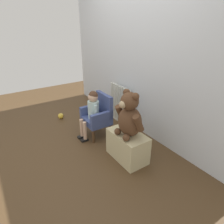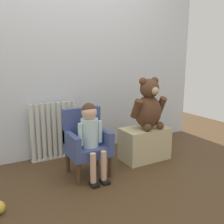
{
  "view_description": "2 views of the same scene",
  "coord_description": "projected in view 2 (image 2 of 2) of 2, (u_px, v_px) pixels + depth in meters",
  "views": [
    {
      "loc": [
        2.39,
        -0.96,
        1.71
      ],
      "look_at": [
        0.27,
        0.45,
        0.52
      ],
      "focal_mm": 32.0,
      "sensor_mm": 36.0,
      "label": 1
    },
    {
      "loc": [
        -1.02,
        -1.82,
        1.17
      ],
      "look_at": [
        0.23,
        0.41,
        0.62
      ],
      "focal_mm": 40.0,
      "sensor_mm": 36.0,
      "label": 2
    }
  ],
  "objects": [
    {
      "name": "back_wall",
      "position": [
        68.0,
        56.0,
        2.95
      ],
      "size": [
        3.8,
        0.05,
        2.4
      ],
      "primitive_type": "cube",
      "color": "silver",
      "rests_on": "ground_plane"
    },
    {
      "name": "child_figure",
      "position": [
        91.0,
        130.0,
        2.41
      ],
      "size": [
        0.25,
        0.35,
        0.75
      ],
      "color": "silver",
      "rests_on": "ground_plane"
    },
    {
      "name": "radiator",
      "position": [
        54.0,
        131.0,
        2.91
      ],
      "size": [
        0.56,
        0.05,
        0.67
      ],
      "color": "silver",
      "rests_on": "ground_plane"
    },
    {
      "name": "large_teddy_bear",
      "position": [
        149.0,
        106.0,
        2.84
      ],
      "size": [
        0.43,
        0.3,
        0.59
      ],
      "color": "#523421",
      "rests_on": "low_bench"
    },
    {
      "name": "low_bench",
      "position": [
        145.0,
        144.0,
        2.93
      ],
      "size": [
        0.55,
        0.32,
        0.38
      ],
      "primitive_type": "cube",
      "color": "#C4B687",
      "rests_on": "ground_plane"
    },
    {
      "name": "ground_plane",
      "position": [
        112.0,
        189.0,
        2.28
      ],
      "size": [
        6.0,
        6.0,
        0.0
      ],
      "primitive_type": "plane",
      "color": "#4A341E"
    },
    {
      "name": "child_armchair",
      "position": [
        86.0,
        141.0,
        2.53
      ],
      "size": [
        0.41,
        0.37,
        0.67
      ],
      "color": "#3E4D82",
      "rests_on": "ground_plane"
    }
  ]
}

